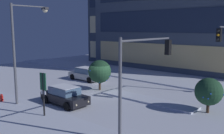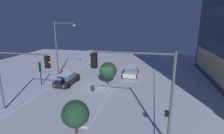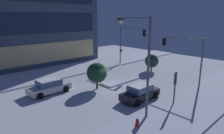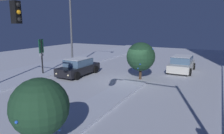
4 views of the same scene
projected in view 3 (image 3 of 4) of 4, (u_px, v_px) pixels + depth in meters
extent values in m
plane|color=silver|center=(106.00, 88.00, 22.97)|extent=(52.00, 52.00, 0.00)
cube|color=silver|center=(178.00, 114.00, 16.53)|extent=(52.00, 5.20, 0.14)
cube|color=silver|center=(65.00, 72.00, 29.38)|extent=(52.00, 5.20, 0.14)
cube|color=silver|center=(130.00, 78.00, 26.37)|extent=(9.00, 1.80, 0.14)
cube|color=#E5C67F|center=(35.00, 54.00, 30.82)|extent=(22.65, 0.10, 3.12)
cube|color=#232D42|center=(32.00, 23.00, 29.68)|extent=(22.65, 0.10, 3.12)
cube|color=black|center=(140.00, 94.00, 19.64)|extent=(4.26, 1.82, 0.66)
cube|color=slate|center=(140.00, 88.00, 19.49)|extent=(2.31, 1.62, 0.60)
cube|color=white|center=(140.00, 85.00, 19.41)|extent=(2.13, 1.52, 0.04)
sphere|color=#F9E5B2|center=(148.00, 88.00, 21.48)|extent=(0.16, 0.16, 0.16)
sphere|color=#F9E5B2|center=(158.00, 91.00, 20.62)|extent=(0.16, 0.16, 0.16)
cylinder|color=black|center=(142.00, 90.00, 21.24)|extent=(0.66, 0.23, 0.66)
cylinder|color=black|center=(156.00, 95.00, 19.97)|extent=(0.66, 0.23, 0.66)
cylinder|color=black|center=(124.00, 97.00, 19.40)|extent=(0.66, 0.23, 0.66)
cylinder|color=black|center=(138.00, 103.00, 18.13)|extent=(0.66, 0.23, 0.66)
cube|color=silver|center=(49.00, 88.00, 21.34)|extent=(4.41, 1.90, 0.66)
cube|color=slate|center=(49.00, 83.00, 21.19)|extent=(2.38, 1.71, 0.60)
cube|color=white|center=(49.00, 80.00, 21.11)|extent=(2.21, 1.59, 0.04)
sphere|color=#F9E5B2|center=(31.00, 95.00, 19.41)|extent=(0.16, 0.16, 0.16)
sphere|color=#F9E5B2|center=(26.00, 92.00, 20.32)|extent=(0.16, 0.16, 0.16)
cylinder|color=black|center=(40.00, 96.00, 19.75)|extent=(0.66, 0.22, 0.66)
cylinder|color=black|center=(32.00, 91.00, 21.09)|extent=(0.66, 0.22, 0.66)
cylinder|color=black|center=(66.00, 89.00, 21.69)|extent=(0.66, 0.22, 0.66)
cylinder|color=black|center=(57.00, 85.00, 23.02)|extent=(0.66, 0.22, 0.66)
cylinder|color=#565960|center=(120.00, 46.00, 33.87)|extent=(0.18, 0.18, 6.43)
cylinder|color=#565960|center=(132.00, 28.00, 31.37)|extent=(0.12, 5.00, 0.12)
cube|color=black|center=(144.00, 33.00, 29.75)|extent=(0.32, 0.36, 1.00)
sphere|color=black|center=(145.00, 31.00, 29.54)|extent=(0.20, 0.20, 0.20)
sphere|color=orange|center=(145.00, 33.00, 29.61)|extent=(0.20, 0.20, 0.20)
sphere|color=black|center=(145.00, 35.00, 29.69)|extent=(0.20, 0.20, 0.20)
cube|color=black|center=(121.00, 51.00, 33.91)|extent=(0.20, 0.24, 0.36)
cylinder|color=#565960|center=(201.00, 63.00, 22.53)|extent=(0.18, 0.18, 5.70)
cylinder|color=#565960|center=(183.00, 38.00, 23.65)|extent=(0.12, 5.00, 0.12)
cube|color=black|center=(164.00, 41.00, 25.56)|extent=(0.32, 0.36, 1.00)
sphere|color=black|center=(163.00, 39.00, 25.62)|extent=(0.20, 0.20, 0.20)
sphere|color=orange|center=(163.00, 41.00, 25.70)|extent=(0.20, 0.20, 0.20)
sphere|color=black|center=(163.00, 44.00, 25.78)|extent=(0.20, 0.20, 0.20)
cylinder|color=#565960|center=(148.00, 70.00, 15.11)|extent=(0.20, 0.20, 8.02)
cylinder|color=#565960|center=(135.00, 18.00, 15.24)|extent=(0.14, 2.97, 0.10)
cube|color=#333338|center=(121.00, 19.00, 16.32)|extent=(0.56, 0.36, 0.20)
sphere|color=#F9E5B2|center=(121.00, 21.00, 16.36)|extent=(0.44, 0.44, 0.44)
cylinder|color=red|center=(137.00, 124.00, 14.60)|extent=(0.26, 0.26, 0.56)
sphere|color=red|center=(137.00, 120.00, 14.51)|extent=(0.22, 0.22, 0.22)
cylinder|color=red|center=(136.00, 125.00, 14.47)|extent=(0.12, 0.10, 0.10)
cylinder|color=red|center=(139.00, 123.00, 14.71)|extent=(0.12, 0.10, 0.10)
cylinder|color=black|center=(175.00, 88.00, 18.26)|extent=(0.12, 0.12, 3.15)
cube|color=#144C2D|center=(176.00, 78.00, 18.02)|extent=(0.55, 0.13, 1.19)
cube|color=white|center=(175.00, 86.00, 18.21)|extent=(0.44, 0.10, 0.24)
cylinder|color=#473323|center=(97.00, 85.00, 22.64)|extent=(0.22, 0.22, 0.90)
sphere|color=#1E4228|center=(97.00, 73.00, 22.30)|extent=(2.29, 2.29, 2.29)
sphere|color=blue|center=(87.00, 73.00, 21.81)|extent=(0.10, 0.10, 0.10)
sphere|color=blue|center=(102.00, 81.00, 22.49)|extent=(0.10, 0.10, 0.10)
sphere|color=blue|center=(102.00, 78.00, 23.12)|extent=(0.10, 0.10, 0.10)
sphere|color=blue|center=(91.00, 66.00, 22.78)|extent=(0.10, 0.10, 0.10)
sphere|color=blue|center=(102.00, 74.00, 23.32)|extent=(0.10, 0.10, 0.10)
sphere|color=blue|center=(102.00, 73.00, 21.33)|extent=(0.10, 0.10, 0.10)
cylinder|color=#473323|center=(151.00, 69.00, 29.97)|extent=(0.22, 0.22, 0.74)
sphere|color=#1E4228|center=(152.00, 61.00, 29.67)|extent=(2.02, 2.02, 2.02)
sphere|color=blue|center=(155.00, 60.00, 30.44)|extent=(0.10, 0.10, 0.10)
sphere|color=blue|center=(146.00, 61.00, 29.21)|extent=(0.10, 0.10, 0.10)
sphere|color=blue|center=(147.00, 65.00, 30.21)|extent=(0.10, 0.10, 0.10)
sphere|color=blue|center=(157.00, 63.00, 29.03)|extent=(0.10, 0.10, 0.10)
sphere|color=blue|center=(158.00, 63.00, 29.30)|extent=(0.10, 0.10, 0.10)
sphere|color=blue|center=(147.00, 66.00, 29.76)|extent=(0.10, 0.10, 0.10)
sphere|color=blue|center=(159.00, 61.00, 29.32)|extent=(0.10, 0.10, 0.10)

